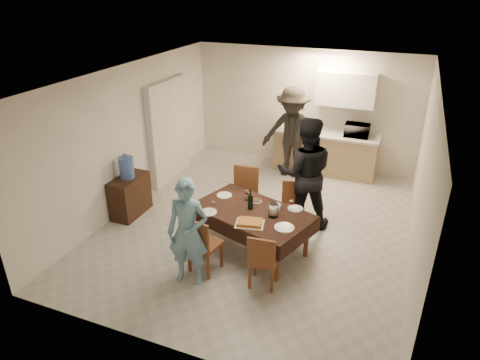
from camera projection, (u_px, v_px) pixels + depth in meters
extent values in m
cube|color=#ABAAA6|center=(258.00, 224.00, 7.53)|extent=(5.00, 6.00, 0.02)
cube|color=white|center=(261.00, 76.00, 6.41)|extent=(5.00, 6.00, 0.02)
cube|color=silver|center=(304.00, 108.00, 9.49)|extent=(5.00, 0.02, 2.60)
cube|color=silver|center=(164.00, 257.00, 4.46)|extent=(5.00, 0.02, 2.60)
cube|color=silver|center=(130.00, 137.00, 7.81)|extent=(0.02, 6.00, 2.60)
cube|color=silver|center=(423.00, 181.00, 6.14)|extent=(0.02, 6.00, 2.60)
cube|color=silver|center=(168.00, 131.00, 8.90)|extent=(0.15, 1.40, 2.10)
cube|color=tan|center=(325.00, 154.00, 9.39)|extent=(2.20, 0.60, 0.86)
cube|color=#B6B6B0|center=(326.00, 134.00, 9.20)|extent=(2.24, 0.64, 0.05)
cube|color=white|center=(346.00, 89.00, 8.80)|extent=(1.20, 0.34, 0.70)
cube|color=black|center=(252.00, 212.00, 6.57)|extent=(2.02, 1.55, 0.04)
cube|color=brown|center=(252.00, 231.00, 6.72)|extent=(0.07, 0.07, 0.66)
cube|color=brown|center=(205.00, 244.00, 6.19)|extent=(0.49, 0.49, 0.05)
cube|color=brown|center=(198.00, 236.00, 5.93)|extent=(0.42, 0.12, 0.45)
cube|color=brown|center=(264.00, 259.00, 5.91)|extent=(0.42, 0.42, 0.05)
cube|color=brown|center=(260.00, 252.00, 5.66)|extent=(0.39, 0.07, 0.42)
cube|color=brown|center=(243.00, 197.00, 7.44)|extent=(0.48, 0.48, 0.05)
cube|color=brown|center=(238.00, 188.00, 7.15)|extent=(0.45, 0.08, 0.48)
cube|color=brown|center=(293.00, 209.00, 7.16)|extent=(0.48, 0.48, 0.05)
cube|color=brown|center=(291.00, 202.00, 6.91)|extent=(0.39, 0.13, 0.42)
cube|color=black|center=(130.00, 196.00, 7.72)|extent=(0.40, 0.79, 0.73)
cylinder|color=#4D72CA|center=(127.00, 168.00, 7.48)|extent=(0.26, 0.26, 0.39)
cylinder|color=white|center=(273.00, 210.00, 6.36)|extent=(0.14, 0.14, 0.22)
cube|color=#AF6F33|center=(250.00, 222.00, 6.20)|extent=(0.47, 0.39, 0.05)
cylinder|color=white|center=(275.00, 207.00, 6.60)|extent=(0.19, 0.19, 0.07)
cylinder|color=white|center=(255.00, 201.00, 6.81)|extent=(0.18, 0.18, 0.03)
cylinder|color=white|center=(209.00, 212.00, 6.51)|extent=(0.26, 0.26, 0.01)
cylinder|color=white|center=(284.00, 228.00, 6.11)|extent=(0.29, 0.29, 0.02)
cylinder|color=white|center=(224.00, 195.00, 7.01)|extent=(0.25, 0.25, 0.01)
cylinder|color=white|center=(295.00, 209.00, 6.61)|extent=(0.24, 0.24, 0.01)
imported|color=white|center=(357.00, 130.00, 8.92)|extent=(0.50, 0.34, 0.27)
imported|color=#6798B6|center=(188.00, 233.00, 5.83)|extent=(0.64, 0.48, 1.59)
imported|color=black|center=(305.00, 173.00, 7.14)|extent=(1.12, 0.99, 1.95)
imported|color=black|center=(292.00, 133.00, 9.00)|extent=(1.26, 0.72, 1.95)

